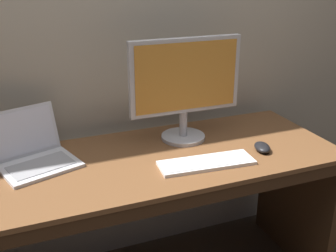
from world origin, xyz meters
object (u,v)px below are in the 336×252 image
object	(u,v)px
laptop_silver	(34,153)
computer_mouse	(262,147)
wired_keyboard	(207,163)
external_monitor	(185,84)

from	to	relation	value
laptop_silver	computer_mouse	xyz separation A→B (m)	(1.00, -0.25, -0.03)
wired_keyboard	external_monitor	bearing A→B (deg)	86.30
wired_keyboard	computer_mouse	world-z (taller)	computer_mouse
laptop_silver	external_monitor	size ratio (longest dim) A/B	0.70
laptop_silver	external_monitor	xyz separation A→B (m)	(0.71, -0.00, 0.24)
laptop_silver	external_monitor	world-z (taller)	external_monitor
computer_mouse	external_monitor	bearing A→B (deg)	154.26
computer_mouse	wired_keyboard	bearing A→B (deg)	-158.60
wired_keyboard	computer_mouse	size ratio (longest dim) A/B	3.92
laptop_silver	computer_mouse	size ratio (longest dim) A/B	3.50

